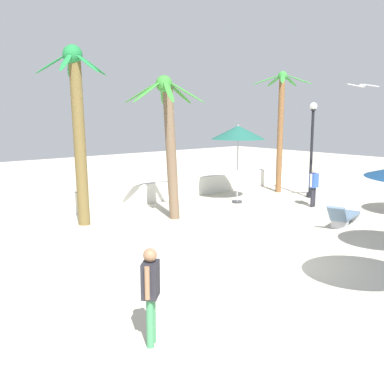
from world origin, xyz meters
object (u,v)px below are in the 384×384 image
(palm_tree_1, at_px, (78,119))
(lounge_chair_0, at_px, (344,216))
(lamp_post_0, at_px, (312,145))
(guest_0, at_px, (314,184))
(seagull_0, at_px, (363,86))
(guest_1, at_px, (151,287))
(palm_tree_3, at_px, (169,132))
(palm_tree_2, at_px, (281,118))
(patio_umbrella_1, at_px, (238,133))

(palm_tree_1, relative_size, lounge_chair_0, 2.94)
(lamp_post_0, height_order, guest_0, lamp_post_0)
(palm_tree_1, relative_size, seagull_0, 5.25)
(guest_1, bearing_deg, palm_tree_3, 50.37)
(lamp_post_0, xyz_separation_m, lounge_chair_0, (-3.61, -3.89, -1.92))
(palm_tree_2, distance_m, guest_1, 15.39)
(guest_0, xyz_separation_m, guest_1, (-11.27, -4.84, 0.05))
(lounge_chair_0, bearing_deg, seagull_0, 23.48)
(palm_tree_1, distance_m, guest_0, 9.30)
(guest_0, bearing_deg, palm_tree_1, 158.94)
(palm_tree_1, relative_size, guest_1, 3.58)
(lounge_chair_0, relative_size, seagull_0, 1.79)
(palm_tree_3, height_order, guest_0, palm_tree_3)
(lamp_post_0, bearing_deg, guest_1, -154.50)
(palm_tree_1, bearing_deg, guest_0, -21.06)
(palm_tree_1, xyz_separation_m, guest_0, (8.35, -3.21, -2.55))
(palm_tree_1, xyz_separation_m, lounge_chair_0, (6.36, -5.79, -3.09))
(seagull_0, bearing_deg, palm_tree_2, 78.70)
(palm_tree_2, xyz_separation_m, seagull_0, (-0.89, -4.46, 1.23))
(palm_tree_3, relative_size, guest_1, 3.04)
(palm_tree_1, xyz_separation_m, palm_tree_2, (10.04, -0.12, -0.05))
(palm_tree_3, relative_size, lounge_chair_0, 2.49)
(patio_umbrella_1, distance_m, palm_tree_3, 4.01)
(seagull_0, bearing_deg, guest_0, 120.36)
(palm_tree_3, bearing_deg, palm_tree_2, 8.81)
(palm_tree_2, height_order, palm_tree_3, palm_tree_2)
(palm_tree_2, height_order, lamp_post_0, palm_tree_2)
(guest_1, bearing_deg, guest_0, 23.24)
(guest_0, height_order, guest_1, guest_1)
(palm_tree_3, bearing_deg, palm_tree_1, 155.08)
(patio_umbrella_1, bearing_deg, guest_0, -56.56)
(lamp_post_0, distance_m, seagull_0, 3.66)
(palm_tree_1, bearing_deg, lamp_post_0, -10.83)
(lamp_post_0, relative_size, guest_1, 2.54)
(palm_tree_2, bearing_deg, lamp_post_0, -92.30)
(patio_umbrella_1, height_order, palm_tree_2, palm_tree_2)
(patio_umbrella_1, distance_m, palm_tree_2, 3.46)
(patio_umbrella_1, xyz_separation_m, lounge_chair_0, (-0.31, -5.11, -2.49))
(patio_umbrella_1, xyz_separation_m, palm_tree_3, (-3.97, -0.58, 0.17))
(patio_umbrella_1, relative_size, palm_tree_1, 0.55)
(palm_tree_1, relative_size, guest_0, 3.76)
(patio_umbrella_1, bearing_deg, guest_1, -142.46)
(patio_umbrella_1, xyz_separation_m, seagull_0, (2.47, -3.90, 1.78))
(patio_umbrella_1, xyz_separation_m, lamp_post_0, (3.29, -1.23, -0.57))
(palm_tree_3, xyz_separation_m, guest_1, (-5.63, -6.80, -2.07))
(patio_umbrella_1, relative_size, guest_1, 1.98)
(guest_0, height_order, seagull_0, seagull_0)
(lamp_post_0, distance_m, guest_1, 14.34)
(guest_0, bearing_deg, guest_1, -156.76)
(palm_tree_1, bearing_deg, seagull_0, -26.61)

